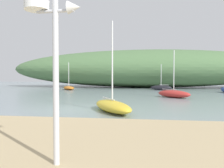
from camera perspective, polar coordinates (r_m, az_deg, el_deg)
ground_plane at (r=13.68m, az=-10.91°, el=-6.33°), size 120.00×120.00×0.00m
distant_hill at (r=39.57m, az=8.50°, el=3.86°), size 48.02×12.52×6.47m
mast_structure at (r=4.84m, az=-16.74°, el=14.96°), size 1.14×0.49×3.52m
sailboat_outer_mooring at (r=31.94m, az=12.29°, el=-0.88°), size 2.99×1.25×3.60m
sailboat_near_shore at (r=21.36m, az=15.33°, el=-2.38°), size 3.33×3.21×4.32m
sailboat_far_right at (r=12.49m, az=0.07°, el=-5.55°), size 3.14×4.18×4.99m
sailboat_far_left at (r=33.04m, az=-10.87°, el=-0.94°), size 3.04×3.88×3.92m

